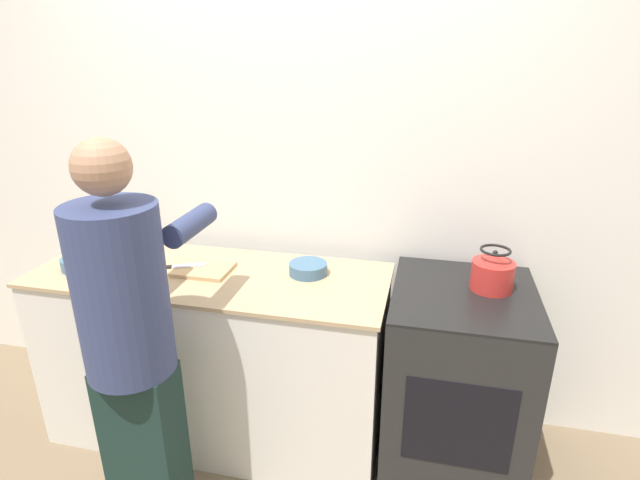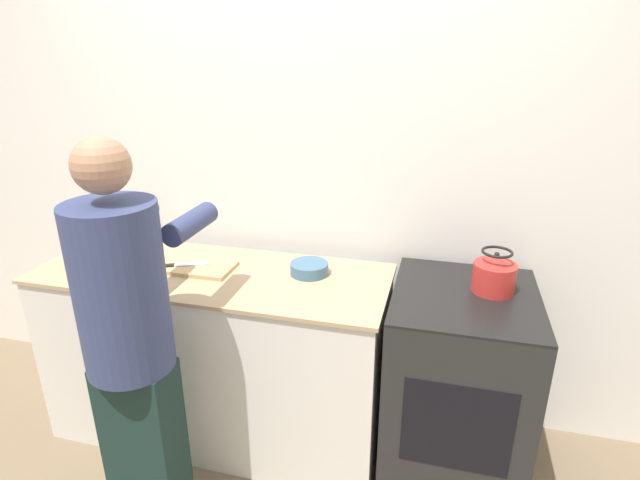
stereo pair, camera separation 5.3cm
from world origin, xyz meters
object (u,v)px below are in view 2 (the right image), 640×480
at_px(person, 131,336).
at_px(canister_jar, 126,236).
at_px(bowl_prep, 85,260).
at_px(oven, 456,384).
at_px(kettle, 494,274).
at_px(knife, 179,265).
at_px(cutting_board, 193,267).

height_order(person, canister_jar, person).
bearing_deg(person, bowl_prep, 139.74).
xyz_separation_m(oven, kettle, (0.11, 0.06, 0.54)).
xyz_separation_m(oven, person, (-1.22, -0.60, 0.43)).
xyz_separation_m(knife, kettle, (1.44, 0.10, 0.07)).
height_order(person, kettle, person).
relative_size(knife, kettle, 1.33).
xyz_separation_m(person, kettle, (1.33, 0.67, 0.11)).
relative_size(person, canister_jar, 10.93).
bearing_deg(cutting_board, bowl_prep, -168.96).
height_order(person, bowl_prep, person).
distance_m(kettle, bowl_prep, 1.91).
xyz_separation_m(person, cutting_board, (-0.05, 0.59, 0.03)).
bearing_deg(bowl_prep, canister_jar, 77.09).
xyz_separation_m(cutting_board, canister_jar, (-0.46, 0.15, 0.06)).
bearing_deg(kettle, cutting_board, -176.74).
xyz_separation_m(kettle, canister_jar, (-1.85, 0.07, -0.03)).
height_order(cutting_board, knife, knife).
relative_size(cutting_board, bowl_prep, 2.22).
bearing_deg(kettle, canister_jar, 177.69).
bearing_deg(canister_jar, oven, -4.48).
height_order(oven, canister_jar, canister_jar).
bearing_deg(cutting_board, kettle, 3.26).
bearing_deg(person, cutting_board, 95.01).
height_order(kettle, canister_jar, kettle).
relative_size(person, cutting_board, 4.14).
distance_m(oven, person, 1.43).
distance_m(person, knife, 0.58).
xyz_separation_m(person, bowl_prep, (-0.57, 0.49, 0.05)).
bearing_deg(knife, oven, -21.96).
distance_m(oven, cutting_board, 1.35).
bearing_deg(cutting_board, canister_jar, 161.69).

